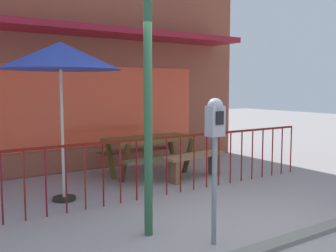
# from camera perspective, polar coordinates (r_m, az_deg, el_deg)

# --- Properties ---
(ground) EXTENTS (40.00, 40.00, 0.00)m
(ground) POSITION_cam_1_polar(r_m,az_deg,el_deg) (5.02, 11.56, -15.05)
(ground) COLOR gray
(pub_storefront) EXTENTS (7.70, 1.52, 5.92)m
(pub_storefront) POSITION_cam_1_polar(r_m,az_deg,el_deg) (8.79, -11.40, 13.24)
(pub_storefront) COLOR #4E221E
(pub_storefront) RESTS_ON ground
(patio_fence_front) EXTENTS (6.49, 0.04, 0.97)m
(patio_fence_front) POSITION_cam_1_polar(r_m,az_deg,el_deg) (6.34, -1.26, -4.36)
(patio_fence_front) COLOR maroon
(patio_fence_front) RESTS_ON ground
(picnic_table_left) EXTENTS (1.83, 1.41, 0.79)m
(picnic_table_left) POSITION_cam_1_polar(r_m,az_deg,el_deg) (7.82, -2.57, -2.80)
(picnic_table_left) COLOR brown
(picnic_table_left) RESTS_ON ground
(patio_umbrella) EXTENTS (1.83, 1.83, 2.44)m
(patio_umbrella) POSITION_cam_1_polar(r_m,az_deg,el_deg) (6.24, -15.32, 9.68)
(patio_umbrella) COLOR black
(patio_umbrella) RESTS_ON ground
(patio_bench) EXTENTS (1.43, 0.50, 0.48)m
(patio_bench) POSITION_cam_1_polar(r_m,az_deg,el_deg) (7.62, 3.87, -5.02)
(patio_bench) COLOR #996F4A
(patio_bench) RESTS_ON ground
(parking_meter_far) EXTENTS (0.18, 0.17, 1.65)m
(parking_meter_far) POSITION_cam_1_polar(r_m,az_deg,el_deg) (4.34, 6.85, -0.94)
(parking_meter_far) COLOR slate
(parking_meter_far) RESTS_ON ground
(street_lamp) EXTENTS (0.28, 0.28, 3.60)m
(street_lamp) POSITION_cam_1_polar(r_m,az_deg,el_deg) (4.61, -2.97, 13.29)
(street_lamp) COLOR #285438
(street_lamp) RESTS_ON ground
(curb_edge) EXTENTS (10.77, 0.20, 0.11)m
(curb_edge) POSITION_cam_1_polar(r_m,az_deg,el_deg) (4.74, 15.52, -16.41)
(curb_edge) COLOR gray
(curb_edge) RESTS_ON ground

